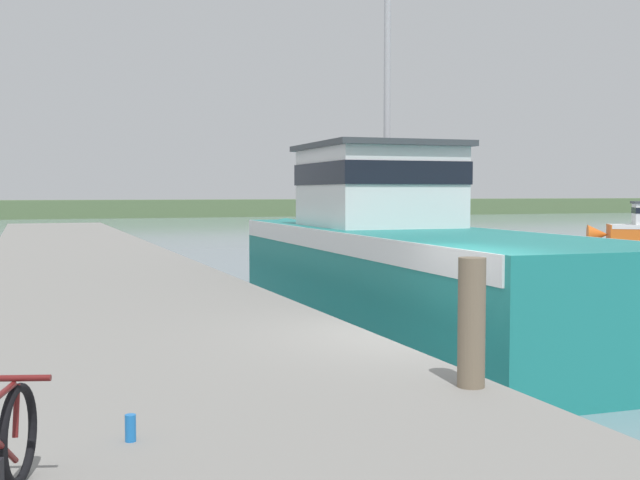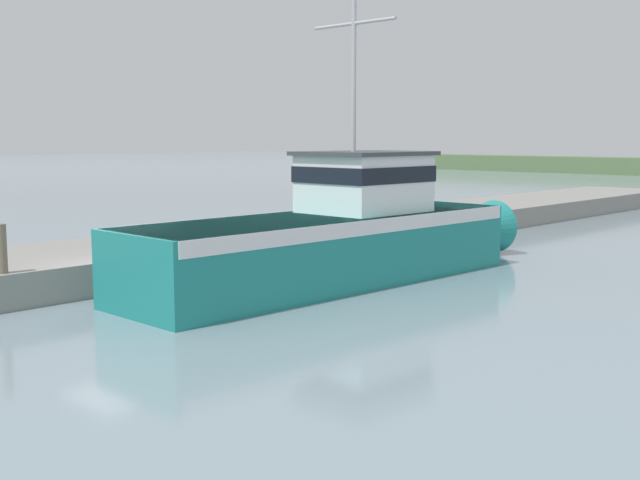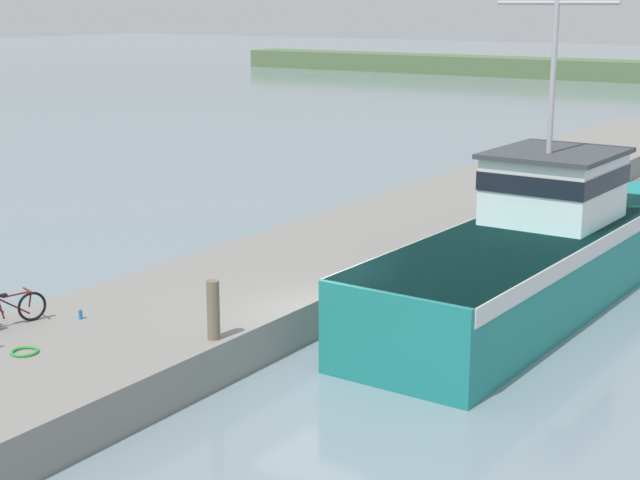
% 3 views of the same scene
% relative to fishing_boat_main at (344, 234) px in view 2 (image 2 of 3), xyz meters
% --- Properties ---
extents(ground_plane, '(320.00, 320.00, 0.00)m').
position_rel_fishing_boat_main_xyz_m(ground_plane, '(-2.41, -6.03, -1.39)').
color(ground_plane, gray).
extents(dock_pier, '(5.12, 80.00, 0.92)m').
position_rel_fishing_boat_main_xyz_m(dock_pier, '(-5.58, -6.03, -0.94)').
color(dock_pier, gray).
rests_on(dock_pier, ground_plane).
extents(fishing_boat_main, '(3.79, 15.21, 8.59)m').
position_rel_fishing_boat_main_xyz_m(fishing_boat_main, '(0.00, 0.00, 0.00)').
color(fishing_boat_main, teal).
rests_on(fishing_boat_main, ground_plane).
extents(mooring_post, '(0.25, 0.25, 1.20)m').
position_rel_fishing_boat_main_xyz_m(mooring_post, '(-3.33, -8.64, 0.12)').
color(mooring_post, '#756651').
rests_on(mooring_post, dock_pier).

